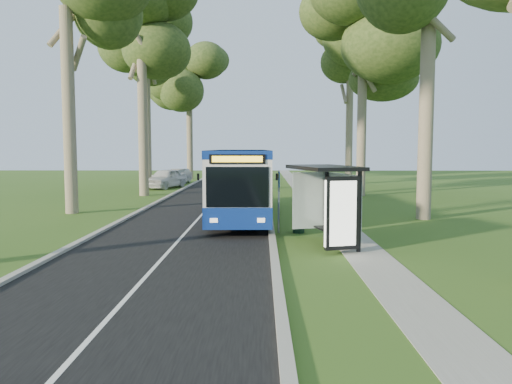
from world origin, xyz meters
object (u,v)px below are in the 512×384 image
at_px(car_white, 165,178).
at_px(litter_bin, 299,222).
at_px(bus_stop_sign, 279,194).
at_px(bus_shelter, 330,190).
at_px(car_silver, 179,176).
at_px(bus, 240,182).

bearing_deg(car_white, litter_bin, -48.31).
height_order(bus_stop_sign, litter_bin, bus_stop_sign).
distance_m(bus_shelter, car_white, 28.13).
distance_m(car_white, car_silver, 5.69).
distance_m(bus_shelter, litter_bin, 3.63).
bearing_deg(litter_bin, car_white, 113.37).
bearing_deg(litter_bin, bus_stop_sign, -179.72).
relative_size(bus_shelter, litter_bin, 4.06).
bearing_deg(bus_shelter, bus, 98.07).
bearing_deg(bus, bus_stop_sign, -71.05).
bearing_deg(bus_shelter, litter_bin, 89.51).
distance_m(litter_bin, car_silver, 30.09).
distance_m(bus, litter_bin, 5.57).
relative_size(bus_stop_sign, bus_shelter, 0.70).
bearing_deg(bus, car_silver, 105.09).
distance_m(bus_stop_sign, bus_shelter, 3.60).
relative_size(bus, car_white, 2.54).
height_order(bus_shelter, car_white, bus_shelter).
height_order(bus, litter_bin, bus).
height_order(bus_stop_sign, car_silver, bus_stop_sign).
bearing_deg(bus_stop_sign, bus_shelter, -64.48).
bearing_deg(bus, bus_shelter, -68.13).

